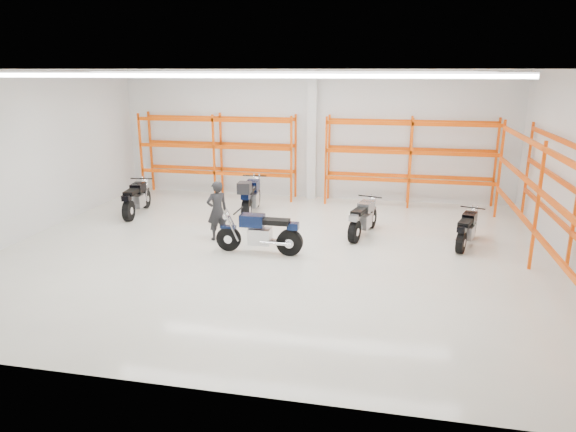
% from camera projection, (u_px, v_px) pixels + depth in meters
% --- Properties ---
extents(ground, '(14.00, 14.00, 0.00)m').
position_uv_depth(ground, '(276.00, 251.00, 13.18)').
color(ground, beige).
rests_on(ground, ground).
extents(room_shell, '(14.02, 12.02, 4.51)m').
position_uv_depth(room_shell, '(275.00, 122.00, 12.30)').
color(room_shell, silver).
rests_on(room_shell, ground).
extents(motorcycle_main, '(2.25, 0.75, 1.11)m').
position_uv_depth(motorcycle_main, '(263.00, 234.00, 12.91)').
color(motorcycle_main, black).
rests_on(motorcycle_main, ground).
extents(motorcycle_back_a, '(0.73, 2.20, 1.08)m').
position_uv_depth(motorcycle_back_a, '(136.00, 200.00, 16.35)').
color(motorcycle_back_a, black).
rests_on(motorcycle_back_a, ground).
extents(motorcycle_back_b, '(0.78, 2.45, 1.26)m').
position_uv_depth(motorcycle_back_b, '(250.00, 197.00, 16.28)').
color(motorcycle_back_b, black).
rests_on(motorcycle_back_b, ground).
extents(motorcycle_back_c, '(0.88, 2.06, 1.03)m').
position_uv_depth(motorcycle_back_c, '(362.00, 219.00, 14.27)').
color(motorcycle_back_c, black).
rests_on(motorcycle_back_c, ground).
extents(motorcycle_back_d, '(0.87, 1.87, 0.95)m').
position_uv_depth(motorcycle_back_d, '(467.00, 230.00, 13.42)').
color(motorcycle_back_d, black).
rests_on(motorcycle_back_d, ground).
extents(standing_man, '(0.70, 0.69, 1.63)m').
position_uv_depth(standing_man, '(217.00, 211.00, 13.91)').
color(standing_man, black).
rests_on(standing_man, ground).
extents(structural_column, '(0.32, 0.32, 4.50)m').
position_uv_depth(structural_column, '(312.00, 136.00, 18.04)').
color(structural_column, white).
rests_on(structural_column, ground).
extents(pallet_racking_back_left, '(5.67, 0.87, 3.00)m').
position_uv_depth(pallet_racking_back_left, '(217.00, 148.00, 18.50)').
color(pallet_racking_back_left, '#EF4D00').
rests_on(pallet_racking_back_left, ground).
extents(pallet_racking_back_right, '(5.67, 0.87, 3.00)m').
position_uv_depth(pallet_racking_back_right, '(410.00, 154.00, 17.20)').
color(pallet_racking_back_right, '#EF4D00').
rests_on(pallet_racking_back_right, ground).
extents(pallet_racking_side, '(0.87, 9.07, 3.00)m').
position_uv_depth(pallet_racking_side, '(558.00, 194.00, 11.43)').
color(pallet_racking_side, '#EF4D00').
rests_on(pallet_racking_side, ground).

